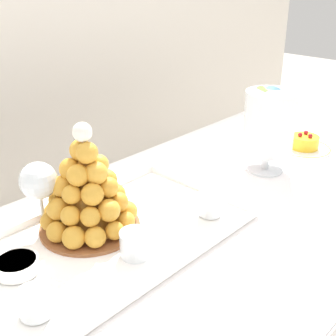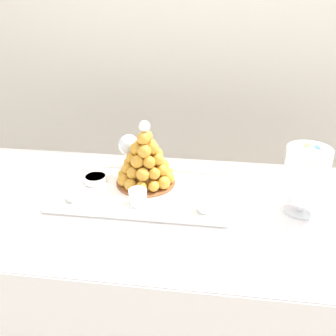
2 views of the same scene
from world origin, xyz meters
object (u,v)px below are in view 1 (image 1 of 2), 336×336
at_px(dessert_cup_mid_left, 135,245).
at_px(macaron_goblet, 269,123).
at_px(serving_tray, 110,240).
at_px(dessert_cup_centre, 210,204).
at_px(fruit_tart_plate, 304,145).
at_px(wine_glass, 39,182).
at_px(croquembouche, 87,192).
at_px(creme_brulee_ramekin, 17,265).
at_px(dessert_cup_left, 35,303).

bearing_deg(dessert_cup_mid_left, macaron_goblet, 3.64).
xyz_separation_m(serving_tray, dessert_cup_centre, (0.23, -0.10, 0.03)).
xyz_separation_m(fruit_tart_plate, wine_glass, (-0.85, 0.19, 0.11)).
xyz_separation_m(macaron_goblet, fruit_tart_plate, (0.22, -0.01, -0.13)).
bearing_deg(dessert_cup_centre, croquembouche, 145.56).
bearing_deg(macaron_goblet, croquembouche, 168.34).
relative_size(croquembouche, dessert_cup_centre, 4.22).
bearing_deg(fruit_tart_plate, macaron_goblet, 178.23).
height_order(serving_tray, dessert_cup_mid_left, dessert_cup_mid_left).
bearing_deg(macaron_goblet, wine_glass, 164.09).
bearing_deg(serving_tray, croquembouche, 91.94).
bearing_deg(creme_brulee_ramekin, dessert_cup_centre, -18.30).
bearing_deg(dessert_cup_centre, serving_tray, 157.48).
xyz_separation_m(macaron_goblet, wine_glass, (-0.63, 0.18, -0.02)).
distance_m(dessert_cup_left, fruit_tart_plate, 1.00).
height_order(dessert_cup_left, macaron_goblet, macaron_goblet).
bearing_deg(macaron_goblet, creme_brulee_ramekin, 172.73).
distance_m(serving_tray, dessert_cup_mid_left, 0.09).
bearing_deg(croquembouche, fruit_tart_plate, -8.85).
bearing_deg(dessert_cup_left, fruit_tart_plate, 1.54).
bearing_deg(croquembouche, macaron_goblet, -11.66).
bearing_deg(dessert_cup_mid_left, dessert_cup_left, 179.74).
xyz_separation_m(dessert_cup_mid_left, macaron_goblet, (0.55, 0.03, 0.11)).
xyz_separation_m(croquembouche, wine_glass, (-0.08, 0.06, 0.03)).
distance_m(croquembouche, dessert_cup_mid_left, 0.16).
height_order(serving_tray, creme_brulee_ramekin, creme_brulee_ramekin).
bearing_deg(creme_brulee_ramekin, macaron_goblet, -7.27).
height_order(creme_brulee_ramekin, fruit_tart_plate, fruit_tart_plate).
height_order(croquembouche, dessert_cup_centre, croquembouche).
height_order(serving_tray, macaron_goblet, macaron_goblet).
bearing_deg(creme_brulee_ramekin, croquembouche, 5.62).
height_order(creme_brulee_ramekin, macaron_goblet, macaron_goblet).
bearing_deg(dessert_cup_left, dessert_cup_centre, -1.45).
xyz_separation_m(dessert_cup_centre, macaron_goblet, (0.32, 0.05, 0.11)).
height_order(croquembouche, dessert_cup_left, croquembouche).
bearing_deg(wine_glass, serving_tray, -58.74).
distance_m(dessert_cup_left, macaron_goblet, 0.79).
distance_m(dessert_cup_mid_left, macaron_goblet, 0.56).
relative_size(dessert_cup_left, dessert_cup_mid_left, 0.89).
bearing_deg(dessert_cup_left, macaron_goblet, 2.49).
bearing_deg(croquembouche, dessert_cup_centre, -34.44).
bearing_deg(fruit_tart_plate, dessert_cup_centre, -175.91).
xyz_separation_m(dessert_cup_left, wine_glass, (0.15, 0.21, 0.10)).
relative_size(serving_tray, wine_glass, 3.61).
xyz_separation_m(dessert_cup_left, fruit_tart_plate, (1.00, 0.03, -0.01)).
xyz_separation_m(serving_tray, croquembouche, (-0.00, 0.06, 0.09)).
bearing_deg(serving_tray, dessert_cup_centre, -22.52).
height_order(macaron_goblet, wine_glass, macaron_goblet).
height_order(dessert_cup_mid_left, dessert_cup_centre, dessert_cup_centre).
distance_m(macaron_goblet, fruit_tart_plate, 0.26).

